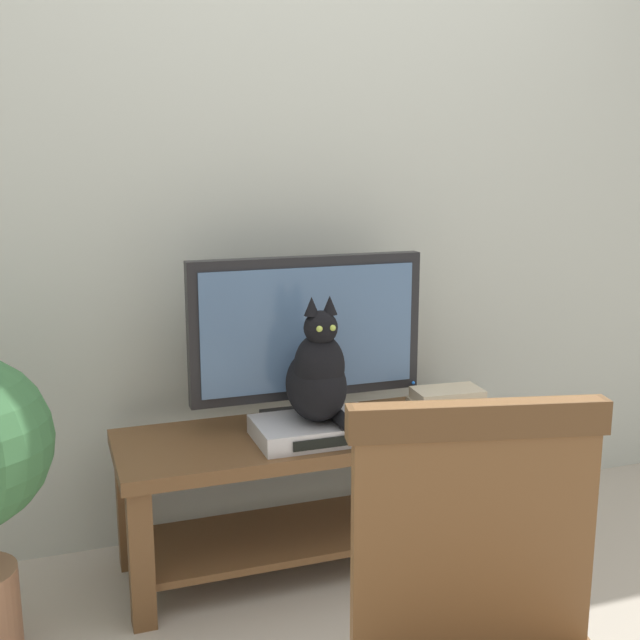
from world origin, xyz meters
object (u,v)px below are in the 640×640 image
tv_stand (315,471)px  media_box (316,429)px  cat (318,375)px  book_stack (446,404)px  tv (307,335)px

tv_stand → media_box: 0.19m
cat → book_stack: size_ratio=1.60×
media_box → cat: 0.18m
tv_stand → cat: 0.37m
media_box → cat: (0.00, -0.01, 0.18)m
media_box → cat: cat is taller
tv → book_stack: bearing=-13.5°
tv_stand → tv: bearing=90.0°
media_box → tv: bearing=81.8°
tv → book_stack: 0.54m
tv_stand → book_stack: (0.46, -0.03, 0.20)m
tv → media_box: 0.31m
tv → cat: tv is taller
book_stack → tv_stand: bearing=175.7°
tv_stand → book_stack: 0.51m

